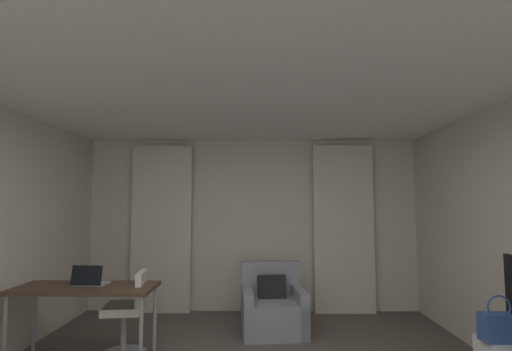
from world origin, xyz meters
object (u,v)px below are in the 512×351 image
object	(u,v)px
desk	(85,293)
handbag_primary	(500,326)
armchair	(273,309)
desk_chair	(128,319)
laptop	(90,281)

from	to	relation	value
desk	handbag_primary	xyz separation A→B (m)	(3.76, -0.81, -0.07)
armchair	handbag_primary	size ratio (longest dim) A/B	2.31
desk_chair	laptop	distance (m)	0.56
desk	handbag_primary	bearing A→B (deg)	-12.12
desk_chair	laptop	size ratio (longest dim) A/B	2.66
desk	laptop	xyz separation A→B (m)	(0.03, 0.03, 0.11)
desk_chair	handbag_primary	world-z (taller)	desk_chair
armchair	laptop	world-z (taller)	laptop
armchair	desk_chair	bearing A→B (deg)	-153.42
armchair	desk	world-z (taller)	armchair
laptop	handbag_primary	size ratio (longest dim) A/B	0.90
desk_chair	handbag_primary	distance (m)	3.47
armchair	desk	distance (m)	2.21
armchair	desk	xyz separation A→B (m)	(-1.98, -0.89, 0.41)
laptop	handbag_primary	world-z (taller)	laptop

